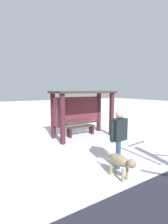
% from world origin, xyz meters
% --- Properties ---
extents(ground_plane, '(60.00, 60.00, 0.00)m').
position_xyz_m(ground_plane, '(0.00, 0.00, 0.00)').
color(ground_plane, white).
extents(bus_shelter, '(3.04, 1.42, 2.23)m').
position_xyz_m(bus_shelter, '(-0.08, 0.16, 1.60)').
color(bus_shelter, '#451D25').
rests_on(bus_shelter, ground).
extents(bench_left_inside, '(1.50, 0.36, 0.75)m').
position_xyz_m(bench_left_inside, '(0.00, 0.26, 0.37)').
color(bench_left_inside, '#45302B').
rests_on(bench_left_inside, ground).
extents(person_walking, '(0.67, 0.35, 1.67)m').
position_xyz_m(person_walking, '(-0.81, -3.28, 0.99)').
color(person_walking, black).
rests_on(person_walking, ground).
extents(dog, '(0.29, 0.99, 0.64)m').
position_xyz_m(dog, '(-1.23, -3.81, 0.45)').
color(dog, '#91825A').
rests_on(dog, ground).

